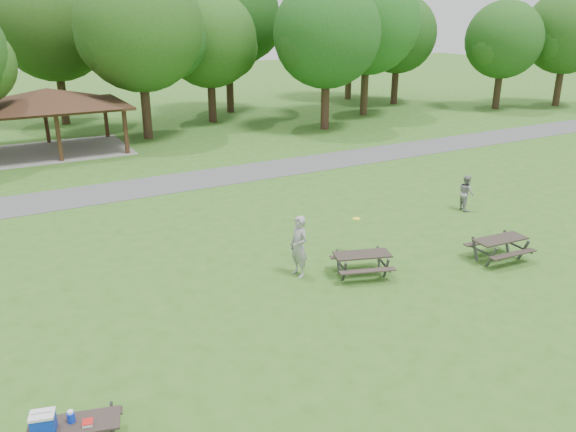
# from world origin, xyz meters

# --- Properties ---
(ground) EXTENTS (160.00, 160.00, 0.00)m
(ground) POSITION_xyz_m (0.00, 0.00, 0.00)
(ground) COLOR #2F601B
(ground) RESTS_ON ground
(asphalt_path) EXTENTS (120.00, 3.20, 0.02)m
(asphalt_path) POSITION_xyz_m (0.00, 14.00, 0.01)
(asphalt_path) COLOR #4B4B4E
(asphalt_path) RESTS_ON ground
(pavilion) EXTENTS (8.60, 7.01, 3.76)m
(pavilion) POSITION_xyz_m (-4.00, 24.00, 3.06)
(pavilion) COLOR #362113
(pavilion) RESTS_ON ground
(tree_row_e) EXTENTS (8.40, 8.00, 11.02)m
(tree_row_e) POSITION_xyz_m (2.10, 25.03, 6.78)
(tree_row_e) COLOR black
(tree_row_e) RESTS_ON ground
(tree_row_f) EXTENTS (7.35, 7.00, 9.55)m
(tree_row_f) POSITION_xyz_m (8.09, 28.53, 5.84)
(tree_row_f) COLOR black
(tree_row_f) RESTS_ON ground
(tree_row_g) EXTENTS (7.77, 7.40, 10.25)m
(tree_row_g) POSITION_xyz_m (14.09, 22.03, 6.33)
(tree_row_g) COLOR #311F16
(tree_row_g) RESTS_ON ground
(tree_row_h) EXTENTS (8.61, 8.20, 11.37)m
(tree_row_h) POSITION_xyz_m (20.10, 25.53, 7.03)
(tree_row_h) COLOR #312416
(tree_row_h) RESTS_ON ground
(tree_row_i) EXTENTS (7.14, 6.80, 9.52)m
(tree_row_i) POSITION_xyz_m (26.08, 29.03, 5.91)
(tree_row_i) COLOR black
(tree_row_i) RESTS_ON ground
(tree_row_j) EXTENTS (6.72, 6.40, 8.96)m
(tree_row_j) POSITION_xyz_m (32.08, 22.53, 5.56)
(tree_row_j) COLOR black
(tree_row_j) RESTS_ON ground
(tree_deep_b) EXTENTS (8.40, 8.00, 11.13)m
(tree_deep_b) POSITION_xyz_m (-1.90, 33.03, 6.89)
(tree_deep_b) COLOR #301F15
(tree_deep_b) RESTS_ON ground
(tree_deep_c) EXTENTS (8.82, 8.40, 11.90)m
(tree_deep_c) POSITION_xyz_m (11.10, 32.03, 7.44)
(tree_deep_c) COLOR black
(tree_deep_c) RESTS_ON ground
(tree_deep_d) EXTENTS (8.40, 8.00, 11.27)m
(tree_deep_d) POSITION_xyz_m (24.10, 33.53, 7.03)
(tree_deep_d) COLOR #322416
(tree_deep_d) RESTS_ON ground
(tree_flank_right) EXTENTS (7.56, 7.20, 9.97)m
(tree_flank_right) POSITION_xyz_m (38.09, 21.03, 6.15)
(tree_flank_right) COLOR black
(tree_flank_right) RESTS_ON ground
(picnic_table_near) EXTENTS (1.94, 1.71, 1.15)m
(picnic_table_near) POSITION_xyz_m (-7.31, -2.47, 0.66)
(picnic_table_near) COLOR #2A221E
(picnic_table_near) RESTS_ON ground
(picnic_table_middle) EXTENTS (2.13, 1.91, 0.77)m
(picnic_table_middle) POSITION_xyz_m (2.10, 1.16, 0.57)
(picnic_table_middle) COLOR #29231E
(picnic_table_middle) RESTS_ON ground
(picnic_table_far) EXTENTS (1.95, 1.61, 0.80)m
(picnic_table_far) POSITION_xyz_m (6.86, -0.10, 0.59)
(picnic_table_far) COLOR black
(picnic_table_far) RESTS_ON ground
(frisbee_in_flight) EXTENTS (0.31, 0.31, 0.02)m
(frisbee_in_flight) POSITION_xyz_m (2.95, 2.70, 1.27)
(frisbee_in_flight) COLOR #FFF728
(frisbee_in_flight) RESTS_ON ground
(frisbee_thrower) EXTENTS (0.56, 0.78, 1.99)m
(frisbee_thrower) POSITION_xyz_m (0.35, 2.13, 0.99)
(frisbee_thrower) COLOR #949496
(frisbee_thrower) RESTS_ON ground
(frisbee_catcher) EXTENTS (0.77, 0.87, 1.51)m
(frisbee_catcher) POSITION_xyz_m (9.66, 4.19, 0.76)
(frisbee_catcher) COLOR gray
(frisbee_catcher) RESTS_ON ground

